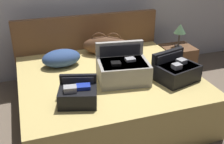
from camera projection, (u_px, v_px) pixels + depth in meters
ground_plane at (120, 132)px, 2.97m from camera, size 12.00×12.00×0.00m
bed at (108, 94)px, 3.20m from camera, size 1.92×1.71×0.49m
headboard at (89, 49)px, 3.87m from camera, size 1.96×0.08×0.94m
hard_case_large at (123, 69)px, 2.94m from camera, size 0.57×0.49×0.37m
hard_case_medium at (176, 71)px, 2.96m from camera, size 0.49×0.44×0.29m
hard_case_small at (78, 94)px, 2.54m from camera, size 0.40×0.36×0.24m
duffel_bag at (106, 46)px, 3.59m from camera, size 0.63×0.41×0.30m
pillow_near_headboard at (61, 58)px, 3.28m from camera, size 0.48×0.33×0.20m
nightstand at (176, 61)px, 4.08m from camera, size 0.44×0.40×0.45m
table_lamp at (180, 30)px, 3.87m from camera, size 0.17×0.17×0.33m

